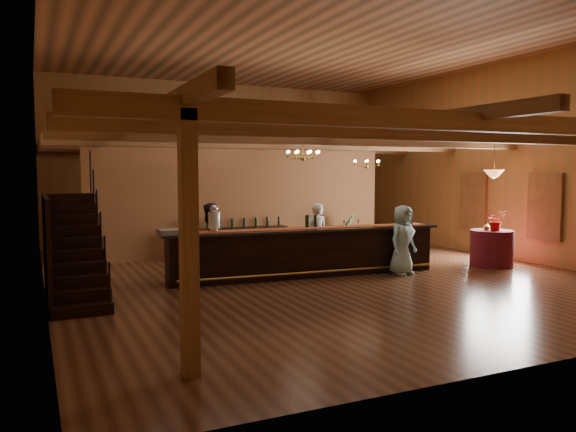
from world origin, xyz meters
name	(u,v)px	position (x,y,z in m)	size (l,w,h in m)	color
floor	(313,272)	(0.00, 0.00, 0.00)	(14.00, 14.00, 0.00)	brown
ceiling	(314,42)	(0.00, 0.00, 5.50)	(14.00, 14.00, 0.00)	#B16C41
wall_back	(223,163)	(0.00, 7.00, 2.75)	(12.00, 0.10, 5.50)	#B3753E
wall_front	(567,149)	(0.00, -7.00, 2.75)	(12.00, 0.10, 5.50)	#B3753E
wall_left	(40,157)	(-6.00, 0.00, 2.75)	(0.10, 14.00, 5.50)	#B3753E
wall_right	(501,161)	(6.00, 0.00, 2.75)	(0.10, 14.00, 5.50)	#B3753E
beam_grid	(304,140)	(0.00, 0.51, 3.24)	(11.90, 13.90, 0.39)	#975F38
support_posts	(323,208)	(0.00, -0.50, 1.60)	(9.20, 10.20, 3.20)	#975F38
partition_wall	(244,202)	(-0.50, 3.50, 1.55)	(9.00, 0.18, 3.10)	brown
window_right_front	(545,206)	(5.95, -1.60, 1.55)	(0.12, 1.05, 1.75)	white
window_right_back	(473,201)	(5.95, 1.00, 1.55)	(0.12, 1.05, 1.75)	white
staircase	(76,249)	(-5.45, -0.74, 1.00)	(1.00, 2.80, 2.00)	black
backroom_boxes	(229,230)	(-0.29, 5.50, 0.53)	(4.10, 0.60, 1.10)	black
tasting_bar	(305,252)	(-0.38, -0.33, 0.57)	(6.79, 1.34, 1.14)	black
beverage_dispenser	(214,219)	(-2.53, -0.11, 1.41)	(0.26, 0.26, 0.60)	silver
glass_rack_tray	(171,232)	(-3.51, -0.15, 1.17)	(0.50, 0.50, 0.10)	gray
raffle_drum	(402,218)	(2.20, -0.57, 1.30)	(0.34, 0.24, 0.30)	brown
bar_bottle_0	(307,222)	(-0.28, -0.20, 1.27)	(0.07, 0.07, 0.30)	black
bar_bottle_1	(307,222)	(-0.26, -0.20, 1.27)	(0.07, 0.07, 0.30)	black
bar_bottle_2	(315,221)	(-0.06, -0.22, 1.27)	(0.07, 0.07, 0.30)	black
backbar_shelf	(238,242)	(-0.79, 3.18, 0.42)	(2.96, 0.46, 0.83)	black
round_table	(492,248)	(4.63, -1.11, 0.47)	(1.08, 1.08, 0.94)	#551313
chandelier_left	(303,154)	(-0.28, 0.00, 2.86)	(0.80, 0.80, 0.49)	#A7832C
chandelier_right	(367,163)	(2.66, 1.81, 2.69)	(0.80, 0.80, 0.66)	#A7832C
pendant_lamp	(494,174)	(4.63, -1.11, 2.40)	(0.52, 0.52, 0.90)	#A7832C
bartender	(316,236)	(0.32, 0.45, 0.83)	(0.61, 0.40, 1.66)	white
staff_second	(210,240)	(-2.44, 0.50, 0.87)	(0.84, 0.66, 1.73)	#232634
guest	(403,240)	(1.81, -1.13, 0.83)	(0.81, 0.53, 1.66)	#95CCD0
floor_plant	(346,232)	(2.58, 2.79, 0.60)	(0.66, 0.53, 1.19)	#46783B
table_flowers	(496,221)	(4.63, -1.23, 1.20)	(0.47, 0.40, 0.52)	red
table_vase	(487,225)	(4.55, -1.01, 1.08)	(0.14, 0.14, 0.29)	#A7832C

